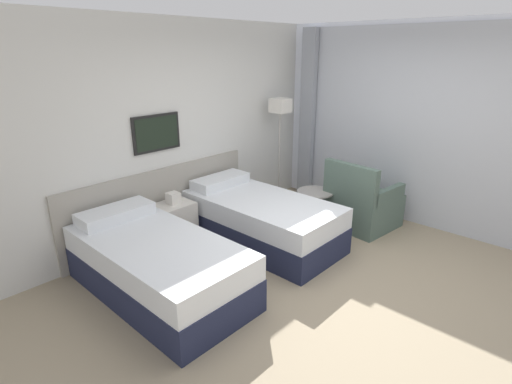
{
  "coord_description": "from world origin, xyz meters",
  "views": [
    {
      "loc": [
        -3.22,
        -1.82,
        2.33
      ],
      "look_at": [
        0.05,
        1.2,
        0.73
      ],
      "focal_mm": 28.0,
      "sensor_mm": 36.0,
      "label": 1
    }
  ],
  "objects_px": {
    "bed_near_door": "(158,265)",
    "armchair": "(362,206)",
    "floor_lamp": "(280,116)",
    "bed_near_window": "(261,220)",
    "nightstand": "(175,223)",
    "side_table": "(315,201)"
  },
  "relations": [
    {
      "from": "armchair",
      "to": "bed_near_window",
      "type": "bearing_deg",
      "value": 67.69
    },
    {
      "from": "nightstand",
      "to": "side_table",
      "type": "relative_size",
      "value": 1.36
    },
    {
      "from": "side_table",
      "to": "floor_lamp",
      "type": "bearing_deg",
      "value": 70.95
    },
    {
      "from": "bed_near_door",
      "to": "floor_lamp",
      "type": "distance_m",
      "value": 3.03
    },
    {
      "from": "bed_near_door",
      "to": "armchair",
      "type": "height_order",
      "value": "armchair"
    },
    {
      "from": "side_table",
      "to": "bed_near_window",
      "type": "bearing_deg",
      "value": 167.32
    },
    {
      "from": "bed_near_window",
      "to": "nightstand",
      "type": "bearing_deg",
      "value": 135.61
    },
    {
      "from": "bed_near_door",
      "to": "side_table",
      "type": "height_order",
      "value": "bed_near_door"
    },
    {
      "from": "bed_near_door",
      "to": "floor_lamp",
      "type": "bearing_deg",
      "value": 14.38
    },
    {
      "from": "bed_near_door",
      "to": "bed_near_window",
      "type": "distance_m",
      "value": 1.54
    },
    {
      "from": "nightstand",
      "to": "armchair",
      "type": "relative_size",
      "value": 0.72
    },
    {
      "from": "bed_near_door",
      "to": "floor_lamp",
      "type": "xyz_separation_m",
      "value": [
        2.74,
        0.7,
        1.09
      ]
    },
    {
      "from": "nightstand",
      "to": "floor_lamp",
      "type": "height_order",
      "value": "floor_lamp"
    },
    {
      "from": "floor_lamp",
      "to": "armchair",
      "type": "height_order",
      "value": "floor_lamp"
    },
    {
      "from": "floor_lamp",
      "to": "nightstand",
      "type": "bearing_deg",
      "value": 178.52
    },
    {
      "from": "nightstand",
      "to": "armchair",
      "type": "height_order",
      "value": "armchair"
    },
    {
      "from": "bed_near_door",
      "to": "armchair",
      "type": "relative_size",
      "value": 2.09
    },
    {
      "from": "armchair",
      "to": "bed_near_door",
      "type": "bearing_deg",
      "value": 82.15
    },
    {
      "from": "nightstand",
      "to": "armchair",
      "type": "bearing_deg",
      "value": -35.1
    },
    {
      "from": "bed_near_door",
      "to": "side_table",
      "type": "bearing_deg",
      "value": -4.71
    },
    {
      "from": "bed_near_window",
      "to": "armchair",
      "type": "relative_size",
      "value": 2.09
    },
    {
      "from": "floor_lamp",
      "to": "bed_near_door",
      "type": "bearing_deg",
      "value": -165.62
    }
  ]
}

